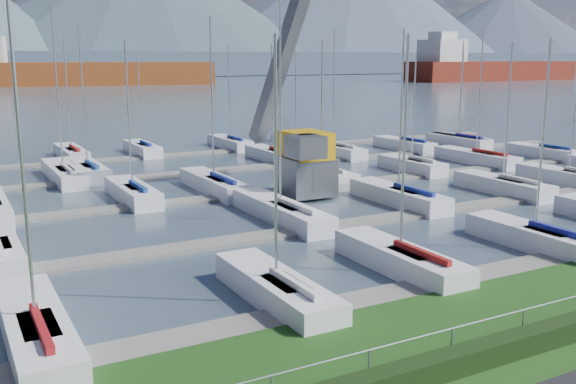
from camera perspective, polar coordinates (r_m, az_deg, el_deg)
hedge at (r=20.66m, az=17.15°, el=-13.52°), size 80.00×0.70×0.70m
fence at (r=20.58m, az=16.49°, el=-11.00°), size 80.00×0.04×0.04m
docks at (r=42.55m, az=-9.04°, el=-0.84°), size 90.00×41.60×0.25m
crane at (r=44.10m, az=1.33°, el=7.04°), size 5.41×13.23×22.35m
cargo_ship_mid at (r=235.81m, az=-18.84°, el=9.92°), size 90.72×33.12×21.50m
cargo_ship_east at (r=281.53m, az=17.11°, el=10.27°), size 79.97×18.19×21.50m
sailboat_fleet at (r=43.79m, az=-12.86°, el=6.77°), size 74.96×49.67×13.34m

